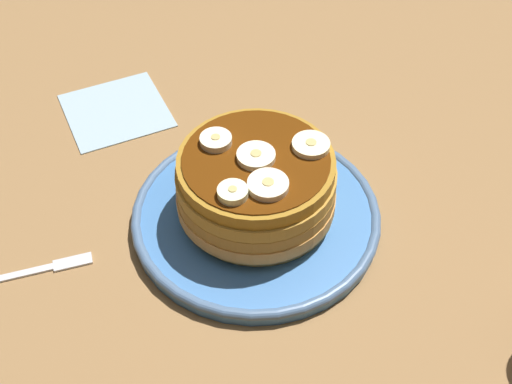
{
  "coord_description": "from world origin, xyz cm",
  "views": [
    {
      "loc": [
        -21.59,
        -35.26,
        48.0
      ],
      "look_at": [
        0.0,
        0.0,
        4.15
      ],
      "focal_mm": 45.82,
      "sensor_mm": 36.0,
      "label": 1
    }
  ],
  "objects_px": {
    "plate": "(256,215)",
    "banana_slice_3": "(216,141)",
    "fork": "(29,271)",
    "napkin": "(116,110)",
    "banana_slice_4": "(233,193)",
    "pancake_stack": "(255,185)",
    "banana_slice_1": "(268,185)",
    "banana_slice_0": "(253,157)",
    "banana_slice_2": "(311,145)"
  },
  "relations": [
    {
      "from": "banana_slice_1",
      "to": "fork",
      "type": "bearing_deg",
      "value": 155.52
    },
    {
      "from": "plate",
      "to": "banana_slice_3",
      "type": "height_order",
      "value": "banana_slice_3"
    },
    {
      "from": "banana_slice_0",
      "to": "napkin",
      "type": "distance_m",
      "value": 0.24
    },
    {
      "from": "banana_slice_4",
      "to": "banana_slice_1",
      "type": "bearing_deg",
      "value": -14.36
    },
    {
      "from": "banana_slice_0",
      "to": "banana_slice_2",
      "type": "bearing_deg",
      "value": -15.89
    },
    {
      "from": "banana_slice_1",
      "to": "banana_slice_4",
      "type": "relative_size",
      "value": 1.35
    },
    {
      "from": "banana_slice_4",
      "to": "napkin",
      "type": "height_order",
      "value": "banana_slice_4"
    },
    {
      "from": "plate",
      "to": "banana_slice_3",
      "type": "distance_m",
      "value": 0.09
    },
    {
      "from": "napkin",
      "to": "banana_slice_4",
      "type": "bearing_deg",
      "value": -87.73
    },
    {
      "from": "banana_slice_0",
      "to": "banana_slice_1",
      "type": "height_order",
      "value": "same"
    },
    {
      "from": "plate",
      "to": "napkin",
      "type": "relative_size",
      "value": 2.17
    },
    {
      "from": "pancake_stack",
      "to": "banana_slice_0",
      "type": "distance_m",
      "value": 0.04
    },
    {
      "from": "plate",
      "to": "banana_slice_0",
      "type": "height_order",
      "value": "banana_slice_0"
    },
    {
      "from": "banana_slice_2",
      "to": "napkin",
      "type": "relative_size",
      "value": 0.31
    },
    {
      "from": "banana_slice_2",
      "to": "napkin",
      "type": "distance_m",
      "value": 0.27
    },
    {
      "from": "fork",
      "to": "banana_slice_1",
      "type": "bearing_deg",
      "value": -24.48
    },
    {
      "from": "plate",
      "to": "fork",
      "type": "xyz_separation_m",
      "value": [
        -0.21,
        0.05,
        -0.01
      ]
    },
    {
      "from": "banana_slice_2",
      "to": "napkin",
      "type": "xyz_separation_m",
      "value": [
        -0.1,
        0.24,
        -0.09
      ]
    },
    {
      "from": "plate",
      "to": "banana_slice_3",
      "type": "relative_size",
      "value": 8.23
    },
    {
      "from": "plate",
      "to": "pancake_stack",
      "type": "xyz_separation_m",
      "value": [
        0.0,
        0.0,
        0.04
      ]
    },
    {
      "from": "pancake_stack",
      "to": "banana_slice_3",
      "type": "xyz_separation_m",
      "value": [
        -0.02,
        0.03,
        0.04
      ]
    },
    {
      "from": "plate",
      "to": "banana_slice_1",
      "type": "relative_size",
      "value": 6.77
    },
    {
      "from": "fork",
      "to": "napkin",
      "type": "bearing_deg",
      "value": 47.35
    },
    {
      "from": "napkin",
      "to": "fork",
      "type": "height_order",
      "value": "fork"
    },
    {
      "from": "banana_slice_0",
      "to": "plate",
      "type": "bearing_deg",
      "value": -31.04
    },
    {
      "from": "pancake_stack",
      "to": "banana_slice_2",
      "type": "xyz_separation_m",
      "value": [
        0.05,
        -0.01,
        0.04
      ]
    },
    {
      "from": "napkin",
      "to": "pancake_stack",
      "type": "bearing_deg",
      "value": -77.42
    },
    {
      "from": "pancake_stack",
      "to": "banana_slice_2",
      "type": "height_order",
      "value": "banana_slice_2"
    },
    {
      "from": "plate",
      "to": "banana_slice_4",
      "type": "relative_size",
      "value": 9.16
    },
    {
      "from": "banana_slice_1",
      "to": "banana_slice_2",
      "type": "height_order",
      "value": "same"
    },
    {
      "from": "banana_slice_4",
      "to": "fork",
      "type": "distance_m",
      "value": 0.21
    },
    {
      "from": "banana_slice_1",
      "to": "banana_slice_4",
      "type": "xyz_separation_m",
      "value": [
        -0.03,
        0.01,
        0.0
      ]
    },
    {
      "from": "pancake_stack",
      "to": "banana_slice_1",
      "type": "distance_m",
      "value": 0.05
    },
    {
      "from": "pancake_stack",
      "to": "banana_slice_1",
      "type": "xyz_separation_m",
      "value": [
        -0.01,
        -0.04,
        0.04
      ]
    },
    {
      "from": "pancake_stack",
      "to": "banana_slice_3",
      "type": "bearing_deg",
      "value": 121.18
    },
    {
      "from": "banana_slice_1",
      "to": "banana_slice_3",
      "type": "relative_size",
      "value": 1.22
    },
    {
      "from": "banana_slice_0",
      "to": "banana_slice_3",
      "type": "bearing_deg",
      "value": 117.46
    },
    {
      "from": "banana_slice_3",
      "to": "pancake_stack",
      "type": "bearing_deg",
      "value": -58.82
    },
    {
      "from": "plate",
      "to": "pancake_stack",
      "type": "distance_m",
      "value": 0.04
    },
    {
      "from": "fork",
      "to": "banana_slice_2",
      "type": "bearing_deg",
      "value": -14.78
    },
    {
      "from": "pancake_stack",
      "to": "banana_slice_1",
      "type": "height_order",
      "value": "banana_slice_1"
    },
    {
      "from": "pancake_stack",
      "to": "fork",
      "type": "height_order",
      "value": "pancake_stack"
    },
    {
      "from": "banana_slice_4",
      "to": "napkin",
      "type": "bearing_deg",
      "value": 92.27
    },
    {
      "from": "banana_slice_0",
      "to": "banana_slice_3",
      "type": "relative_size",
      "value": 1.18
    },
    {
      "from": "pancake_stack",
      "to": "banana_slice_3",
      "type": "distance_m",
      "value": 0.06
    },
    {
      "from": "banana_slice_1",
      "to": "banana_slice_4",
      "type": "bearing_deg",
      "value": 165.64
    },
    {
      "from": "banana_slice_1",
      "to": "napkin",
      "type": "relative_size",
      "value": 0.32
    },
    {
      "from": "banana_slice_0",
      "to": "banana_slice_3",
      "type": "height_order",
      "value": "banana_slice_3"
    },
    {
      "from": "plate",
      "to": "banana_slice_0",
      "type": "distance_m",
      "value": 0.08
    },
    {
      "from": "pancake_stack",
      "to": "banana_slice_0",
      "type": "bearing_deg",
      "value": -176.04
    }
  ]
}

